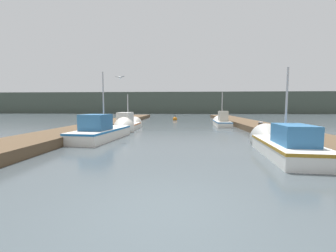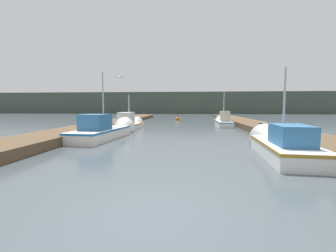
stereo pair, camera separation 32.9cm
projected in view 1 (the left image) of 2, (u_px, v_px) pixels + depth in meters
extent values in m
plane|color=#424C51|center=(163.00, 212.00, 4.13)|extent=(200.00, 200.00, 0.00)
cube|color=brown|center=(104.00, 125.00, 20.43)|extent=(2.85, 40.00, 0.46)
cube|color=brown|center=(255.00, 126.00, 19.60)|extent=(2.85, 40.00, 0.46)
cube|color=#424C42|center=(181.00, 103.00, 66.60)|extent=(120.00, 16.00, 5.73)
cube|color=silver|center=(288.00, 150.00, 8.55)|extent=(2.01, 4.46, 0.58)
cube|color=olive|center=(288.00, 144.00, 8.53)|extent=(2.04, 4.49, 0.10)
cone|color=silver|center=(268.00, 140.00, 11.11)|extent=(1.63, 0.99, 1.56)
cube|color=#2D6699|center=(294.00, 135.00, 7.96)|extent=(1.24, 1.85, 0.71)
cylinder|color=#B2B2B7|center=(286.00, 105.00, 8.72)|extent=(0.08, 0.08, 2.85)
cube|color=silver|center=(101.00, 134.00, 13.11)|extent=(2.23, 5.14, 0.63)
cube|color=#1E6CB4|center=(101.00, 130.00, 13.08)|extent=(2.27, 5.17, 0.10)
cone|color=silver|center=(121.00, 129.00, 16.15)|extent=(1.75, 1.37, 1.64)
cube|color=#2D6699|center=(96.00, 122.00, 12.43)|extent=(1.47, 1.70, 0.87)
cylinder|color=#B2B2B7|center=(103.00, 100.00, 13.30)|extent=(0.08, 0.08, 3.33)
cube|color=silver|center=(127.00, 127.00, 18.59)|extent=(1.52, 4.30, 0.49)
cube|color=#C66731|center=(127.00, 125.00, 18.57)|extent=(1.55, 4.33, 0.10)
cone|color=silver|center=(134.00, 124.00, 21.15)|extent=(1.42, 0.87, 1.41)
cube|color=silver|center=(125.00, 118.00, 17.99)|extent=(1.00, 1.75, 0.96)
cylinder|color=#B2B2B7|center=(128.00, 109.00, 18.78)|extent=(0.08, 0.08, 2.44)
cube|color=silver|center=(222.00, 124.00, 21.95)|extent=(1.46, 4.04, 0.52)
cube|color=#296DAC|center=(222.00, 121.00, 21.93)|extent=(1.49, 4.07, 0.10)
cone|color=silver|center=(219.00, 122.00, 24.37)|extent=(1.29, 0.93, 1.27)
cube|color=#B2AD9E|center=(223.00, 116.00, 21.39)|extent=(0.85, 1.25, 0.97)
cylinder|color=#B2B2B7|center=(222.00, 107.00, 22.10)|extent=(0.08, 0.08, 2.80)
cylinder|color=#473523|center=(260.00, 130.00, 14.43)|extent=(0.25, 0.25, 0.90)
cylinder|color=silver|center=(261.00, 122.00, 14.39)|extent=(0.29, 0.29, 0.04)
cylinder|color=#473523|center=(93.00, 125.00, 14.94)|extent=(0.22, 0.22, 1.35)
cylinder|color=silver|center=(93.00, 115.00, 14.87)|extent=(0.26, 0.26, 0.04)
sphere|color=#BF6513|center=(175.00, 119.00, 31.34)|extent=(0.62, 0.62, 0.62)
cylinder|color=black|center=(175.00, 115.00, 31.29)|extent=(0.06, 0.06, 0.50)
ellipsoid|color=white|center=(120.00, 77.00, 12.71)|extent=(0.19, 0.30, 0.12)
cube|color=gray|center=(118.00, 77.00, 12.74)|extent=(0.29, 0.17, 0.07)
cube|color=gray|center=(122.00, 77.00, 12.68)|extent=(0.29, 0.17, 0.07)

